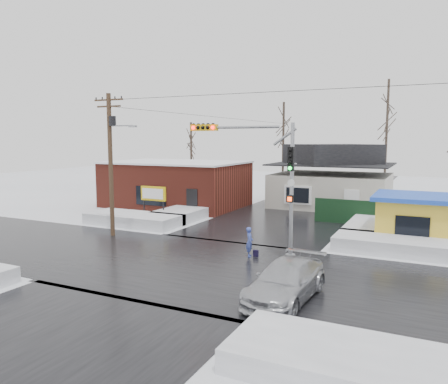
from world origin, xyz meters
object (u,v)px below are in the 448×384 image
at_px(traffic_signal, 262,171).
at_px(marquee_sign, 153,195).
at_px(pedestrian, 250,242).
at_px(kiosk, 414,218).
at_px(utility_pole, 111,156).
at_px(car, 286,281).

xyz_separation_m(traffic_signal, marquee_sign, (-11.43, 6.53, -2.62)).
relative_size(traffic_signal, pedestrian, 4.46).
bearing_deg(kiosk, marquee_sign, -178.45).
distance_m(utility_pole, pedestrian, 10.75).
xyz_separation_m(marquee_sign, kiosk, (18.50, 0.50, -0.46)).
xyz_separation_m(utility_pole, kiosk, (17.43, 6.49, -3.65)).
bearing_deg(kiosk, car, -107.72).
xyz_separation_m(pedestrian, car, (3.63, -5.13, -0.05)).
xyz_separation_m(utility_pole, car, (13.44, -5.99, -4.38)).
xyz_separation_m(utility_pole, pedestrian, (9.81, -0.86, -4.33)).
relative_size(marquee_sign, pedestrian, 1.62).
bearing_deg(traffic_signal, utility_pole, 177.05).
distance_m(utility_pole, marquee_sign, 6.87).
bearing_deg(kiosk, utility_pole, -159.56).
distance_m(marquee_sign, kiosk, 18.51).
distance_m(traffic_signal, utility_pole, 10.39).
relative_size(kiosk, car, 0.91).
relative_size(traffic_signal, kiosk, 1.52).
bearing_deg(utility_pole, traffic_signal, -2.95).
height_order(marquee_sign, kiosk, kiosk).
distance_m(kiosk, pedestrian, 10.62).
height_order(utility_pole, car, utility_pole).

